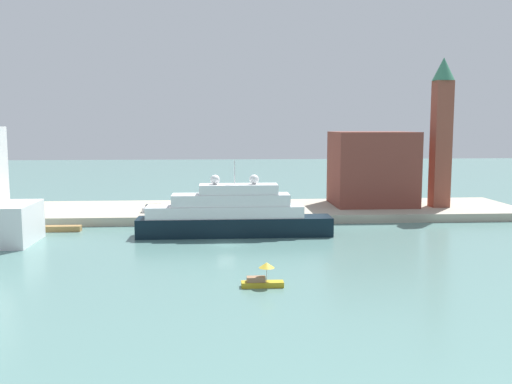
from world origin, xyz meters
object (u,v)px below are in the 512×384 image
object	(u,v)px
large_yacht	(232,215)
harbor_building	(372,168)
bell_tower	(442,127)
person_figure	(171,211)
small_motorboat	(262,278)
parked_car	(154,209)
mooring_bollard	(267,212)
work_barge	(61,229)

from	to	relation	value
large_yacht	harbor_building	distance (m)	35.29
bell_tower	person_figure	distance (m)	51.82
small_motorboat	parked_car	distance (m)	45.34
person_figure	mooring_bollard	size ratio (longest dim) A/B	1.90
work_barge	person_figure	distance (m)	17.95
bell_tower	mooring_bollard	size ratio (longest dim) A/B	32.50
large_yacht	parked_car	size ratio (longest dim) A/B	7.00
bell_tower	parked_car	distance (m)	54.67
parked_car	person_figure	xyz separation A→B (m)	(3.27, -3.49, 0.15)
work_barge	mooring_bollard	bearing A→B (deg)	8.51
bell_tower	parked_car	size ratio (longest dim) A/B	6.55
harbor_building	mooring_bollard	distance (m)	24.83
large_yacht	person_figure	size ratio (longest dim) A/B	18.24
small_motorboat	work_barge	distance (m)	44.16
harbor_building	parked_car	xyz separation A→B (m)	(-40.78, -6.72, -6.40)
bell_tower	mooring_bollard	distance (m)	36.89
harbor_building	work_barge	bearing A→B (deg)	-163.42
large_yacht	bell_tower	size ratio (longest dim) A/B	1.07
small_motorboat	work_barge	size ratio (longest dim) A/B	0.72
person_figure	large_yacht	bearing A→B (deg)	-48.42
harbor_building	person_figure	xyz separation A→B (m)	(-37.51, -10.20, -6.24)
harbor_building	parked_car	size ratio (longest dim) A/B	3.59
parked_car	work_barge	bearing A→B (deg)	-145.08
large_yacht	bell_tower	world-z (taller)	bell_tower
harbor_building	person_figure	world-z (taller)	harbor_building
parked_car	person_figure	size ratio (longest dim) A/B	2.61
small_motorboat	parked_car	xyz separation A→B (m)	(-15.75, 42.50, 1.12)
large_yacht	harbor_building	xyz separation A→B (m)	(27.42, 21.57, 5.31)
large_yacht	harbor_building	bearing A→B (deg)	38.18
large_yacht	person_figure	distance (m)	15.22
small_motorboat	bell_tower	distance (m)	60.76
work_barge	person_figure	world-z (taller)	person_figure
harbor_building	parked_car	bearing A→B (deg)	-170.65
bell_tower	person_figure	world-z (taller)	bell_tower
person_figure	mooring_bollard	world-z (taller)	person_figure
small_motorboat	harbor_building	world-z (taller)	harbor_building
person_figure	harbor_building	bearing A→B (deg)	15.22
mooring_bollard	person_figure	bearing A→B (deg)	176.45
parked_car	person_figure	bearing A→B (deg)	-46.79
small_motorboat	parked_car	world-z (taller)	parked_car
small_motorboat	bell_tower	xyz separation A→B (m)	(36.93, 45.72, 15.42)
work_barge	mooring_bollard	world-z (taller)	mooring_bollard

